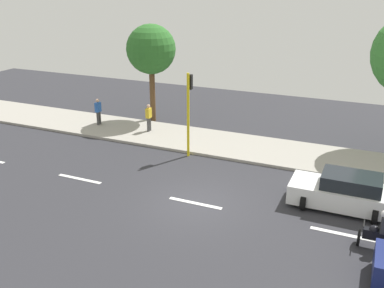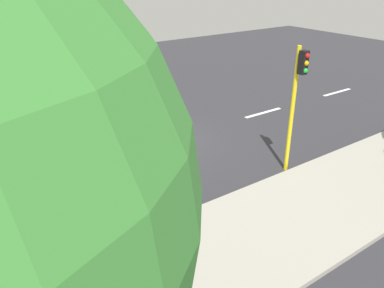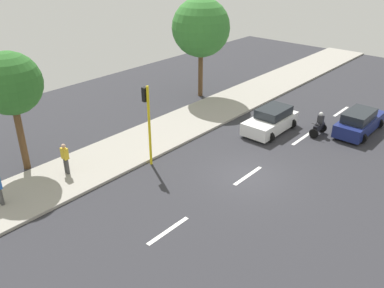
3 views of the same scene
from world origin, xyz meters
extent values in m
cube|color=#2D2D33|center=(0.00, 0.00, -0.05)|extent=(40.00, 60.00, 0.10)
cube|color=#9E998E|center=(7.00, 0.00, 0.07)|extent=(4.00, 60.00, 0.15)
cube|color=white|center=(0.00, -6.00, 0.01)|extent=(0.20, 2.40, 0.01)
cube|color=white|center=(0.00, 0.00, 0.01)|extent=(0.20, 2.40, 0.01)
cube|color=white|center=(0.00, 6.00, 0.01)|extent=(0.20, 2.40, 0.01)
cube|color=white|center=(0.00, 12.00, 0.01)|extent=(0.20, 2.40, 0.01)
cube|color=white|center=(2.13, -5.64, 0.56)|extent=(1.84, 4.14, 0.80)
cube|color=#1E2328|center=(2.13, -5.97, 1.24)|extent=(1.55, 2.32, 0.56)
cylinder|color=black|center=(1.32, -4.27, 0.32)|extent=(0.64, 0.22, 0.64)
cylinder|color=black|center=(2.94, -4.27, 0.32)|extent=(0.64, 0.22, 0.64)
cylinder|color=yellow|center=(4.75, 2.45, 2.25)|extent=(0.14, 0.14, 4.50)
cube|color=black|center=(4.97, 2.45, 4.00)|extent=(0.24, 0.24, 0.76)
sphere|color=red|center=(5.09, 2.45, 4.24)|extent=(0.16, 0.16, 0.16)
sphere|color=#F2A50C|center=(5.09, 2.45, 4.00)|extent=(0.16, 0.16, 0.16)
sphere|color=green|center=(5.09, 2.45, 3.76)|extent=(0.16, 0.16, 0.16)
camera|label=1|loc=(-14.97, -6.42, 8.83)|focal=40.51mm
camera|label=2|loc=(13.02, -7.54, 6.88)|focal=36.28mm
camera|label=3|loc=(-9.78, 15.67, 10.94)|focal=37.80mm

